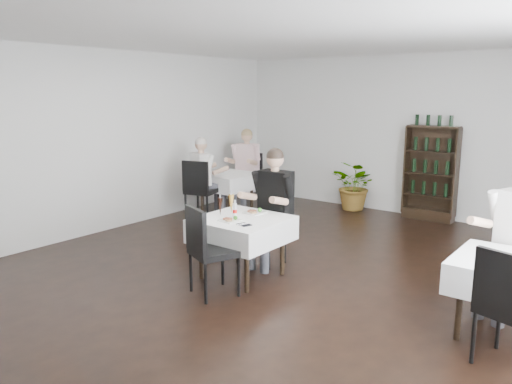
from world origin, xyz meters
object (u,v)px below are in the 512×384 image
wine_shelf (430,174)px  diner_main (272,198)px  potted_tree (356,186)px  main_table (242,229)px

wine_shelf → diner_main: wine_shelf is taller
wine_shelf → potted_tree: bearing=-175.4°
main_table → potted_tree: potted_tree is taller
wine_shelf → potted_tree: 1.46m
diner_main → main_table: bearing=-93.2°
main_table → diner_main: diner_main is taller
potted_tree → diner_main: 3.68m
main_table → potted_tree: (-0.51, 4.20, -0.13)m
potted_tree → wine_shelf: bearing=4.6°
main_table → wine_shelf: bearing=78.2°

